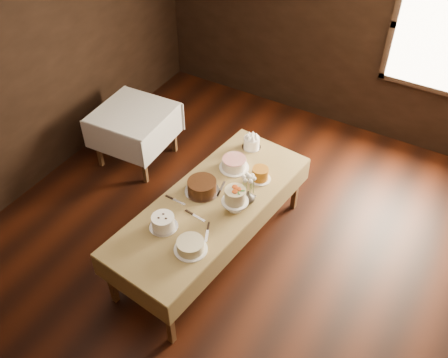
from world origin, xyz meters
TOP-DOWN VIEW (x-y plane):
  - floor at (0.00, 0.00)m, footprint 5.00×6.00m
  - ceiling at (0.00, 0.00)m, footprint 5.00×6.00m
  - wall_back at (0.00, 3.00)m, footprint 5.00×0.02m
  - wall_left at (-2.50, 0.00)m, footprint 0.02×6.00m
  - window at (1.30, 2.94)m, footprint 1.10×0.05m
  - display_table at (-0.06, 0.06)m, footprint 1.16×2.42m
  - side_table at (-1.71, 0.90)m, footprint 0.92×0.92m
  - cake_meringue at (-0.13, 1.02)m, footprint 0.24×0.24m
  - cake_lattice at (-0.12, 0.62)m, footprint 0.35×0.35m
  - cake_caramel at (0.20, 0.60)m, footprint 0.23×0.23m
  - cake_chocolate at (-0.22, 0.14)m, footprint 0.36×0.36m
  - cake_flowers at (0.19, 0.09)m, footprint 0.27×0.27m
  - cake_swirl at (-0.27, -0.45)m, footprint 0.30×0.30m
  - cake_cream at (0.10, -0.55)m, footprint 0.33×0.33m
  - cake_server_a at (-0.05, -0.19)m, footprint 0.24×0.05m
  - cake_server_b at (0.13, -0.34)m, footprint 0.12×0.23m
  - cake_server_c at (-0.08, 0.31)m, footprint 0.08×0.24m
  - cake_server_d at (0.21, 0.33)m, footprint 0.23×0.12m
  - cake_server_e at (-0.34, -0.11)m, footprint 0.24×0.03m
  - flower_vase at (0.25, 0.24)m, footprint 0.16×0.16m
  - flower_bouquet at (0.25, 0.24)m, footprint 0.14×0.14m

SIDE VIEW (x-z plane):
  - floor at x=0.00m, z-range -0.01..0.01m
  - side_table at x=-1.71m, z-range 0.28..1.01m
  - display_table at x=-0.06m, z-range 0.31..1.03m
  - cake_server_a at x=-0.05m, z-range 0.72..0.73m
  - cake_server_b at x=0.13m, z-range 0.72..0.73m
  - cake_server_c at x=-0.08m, z-range 0.72..0.73m
  - cake_server_d at x=0.21m, z-range 0.72..0.73m
  - cake_server_e at x=-0.34m, z-range 0.72..0.73m
  - cake_cream at x=0.10m, z-range 0.72..0.83m
  - cake_lattice at x=-0.12m, z-range 0.72..0.84m
  - cake_meringue at x=-0.13m, z-range 0.72..0.86m
  - cake_swirl at x=-0.27m, z-range 0.72..0.86m
  - cake_chocolate at x=-0.22m, z-range 0.72..0.86m
  - cake_caramel at x=0.20m, z-range 0.72..0.86m
  - flower_vase at x=0.25m, z-range 0.72..0.87m
  - cake_flowers at x=0.19m, z-range 0.71..0.98m
  - flower_bouquet at x=0.25m, z-range 0.89..1.09m
  - wall_back at x=0.00m, z-range 0.00..2.80m
  - wall_left at x=-2.50m, z-range 0.00..2.80m
  - window at x=1.30m, z-range 0.95..2.25m
  - ceiling at x=0.00m, z-range 2.79..2.80m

